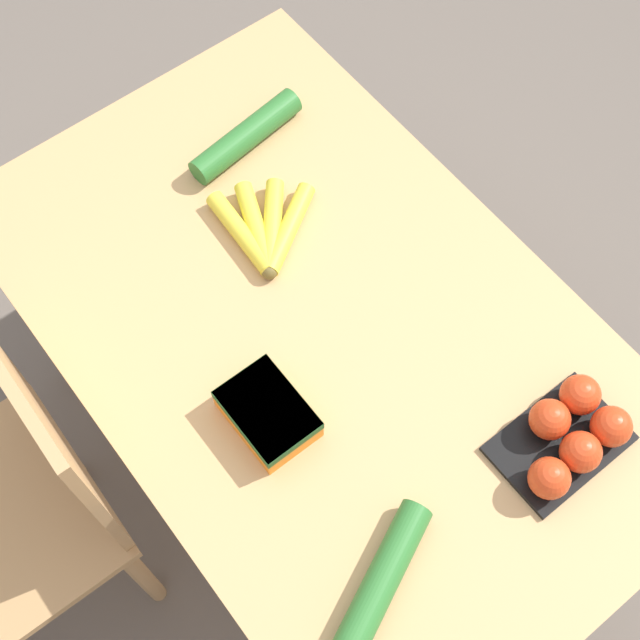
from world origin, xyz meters
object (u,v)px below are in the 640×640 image
at_px(tomato_pack, 572,435).
at_px(carrot_bag, 268,413).
at_px(cucumber_near, 246,136).
at_px(chair, 18,501).
at_px(cucumber_far, 382,581).
at_px(banana_bunch, 264,230).

xyz_separation_m(tomato_pack, carrot_bag, (0.33, 0.36, -0.00)).
height_order(tomato_pack, cucumber_near, tomato_pack).
height_order(chair, cucumber_far, chair).
relative_size(chair, banana_bunch, 4.62).
relative_size(tomato_pack, carrot_bag, 1.39).
bearing_deg(cucumber_near, banana_bunch, 153.06).
bearing_deg(cucumber_near, chair, 108.52).
height_order(chair, carrot_bag, chair).
xyz_separation_m(chair, banana_bunch, (0.05, -0.63, 0.26)).
relative_size(tomato_pack, cucumber_far, 0.87).
height_order(chair, banana_bunch, chair).
bearing_deg(banana_bunch, tomato_pack, -166.35).
xyz_separation_m(chair, cucumber_near, (0.24, -0.72, 0.27)).
relative_size(chair, tomato_pack, 4.37).
relative_size(banana_bunch, cucumber_near, 0.80).
bearing_deg(banana_bunch, cucumber_near, -26.94).
bearing_deg(tomato_pack, cucumber_far, 87.98).
bearing_deg(cucumber_near, carrot_bag, 147.77).
xyz_separation_m(carrot_bag, cucumber_far, (-0.32, 0.02, -0.01)).
distance_m(tomato_pack, carrot_bag, 0.49).
bearing_deg(chair, cucumber_far, 36.43).
bearing_deg(chair, banana_bunch, 95.78).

